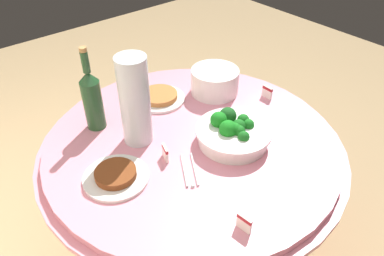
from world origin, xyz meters
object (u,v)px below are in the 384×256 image
broccoli_bowl (233,133)px  food_plate_stir_fry (115,175)px  wine_bottle (92,98)px  label_placard_mid (244,223)px  label_placard_rear (267,92)px  decorative_fruit_vase (135,106)px  label_placard_front (165,152)px  food_plate_peanuts (159,97)px  serving_tongs (190,171)px  plate_stack (215,81)px

broccoli_bowl → food_plate_stir_fry: size_ratio=1.27×
wine_bottle → label_placard_mid: bearing=-173.8°
broccoli_bowl → label_placard_rear: bearing=-70.4°
decorative_fruit_vase → food_plate_stir_fry: (-0.12, 0.18, -0.13)m
wine_bottle → label_placard_front: bearing=-164.8°
decorative_fruit_vase → label_placard_front: bearing=-176.7°
food_plate_stir_fry → label_placard_mid: bearing=-157.7°
food_plate_peanuts → serving_tongs: bearing=156.4°
wine_bottle → food_plate_stir_fry: 0.33m
plate_stack → food_plate_peanuts: bearing=65.1°
food_plate_peanuts → label_placard_mid: label_placard_mid is taller
wine_bottle → decorative_fruit_vase: decorative_fruit_vase is taller
broccoli_bowl → plate_stack: bearing=-32.0°
food_plate_peanuts → broccoli_bowl: bearing=-174.5°
food_plate_stir_fry → label_placard_rear: size_ratio=4.00×
serving_tongs → label_placard_front: 0.11m
wine_bottle → food_plate_peanuts: wine_bottle is taller
broccoli_bowl → decorative_fruit_vase: size_ratio=0.82×
food_plate_stir_fry → plate_stack: bearing=-73.4°
wine_bottle → decorative_fruit_vase: (-0.17, -0.08, 0.02)m
decorative_fruit_vase → broccoli_bowl: bearing=-132.8°
food_plate_stir_fry → label_placard_front: bearing=-99.5°
wine_bottle → serving_tongs: size_ratio=2.11×
broccoli_bowl → serving_tongs: 0.23m
label_placard_rear → wine_bottle: bearing=66.3°
label_placard_front → serving_tongs: bearing=-167.9°
broccoli_bowl → label_placard_mid: (-0.31, 0.26, -0.01)m
broccoli_bowl → plate_stack: 0.35m
serving_tongs → label_placard_mid: 0.29m
plate_stack → food_plate_peanuts: size_ratio=0.95×
broccoli_bowl → wine_bottle: 0.54m
decorative_fruit_vase → food_plate_stir_fry: bearing=125.1°
decorative_fruit_vase → food_plate_stir_fry: decorative_fruit_vase is taller
wine_bottle → serving_tongs: wine_bottle is taller
food_plate_stir_fry → label_placard_rear: label_placard_rear is taller
wine_bottle → serving_tongs: 0.47m
wine_bottle → label_placard_mid: (-0.72, -0.08, -0.10)m
plate_stack → decorative_fruit_vase: decorative_fruit_vase is taller
broccoli_bowl → label_placard_front: 0.26m
label_placard_front → label_placard_mid: size_ratio=1.00×
broccoli_bowl → label_placard_mid: broccoli_bowl is taller
broccoli_bowl → food_plate_stir_fry: (0.11, 0.43, -0.03)m
decorative_fruit_vase → label_placard_front: 0.19m
wine_bottle → food_plate_peanuts: 0.32m
plate_stack → label_placard_front: (-0.22, 0.44, -0.02)m
label_placard_front → label_placard_mid: same height
decorative_fruit_vase → label_placard_rear: bearing=-101.6°
food_plate_peanuts → food_plate_stir_fry: food_plate_stir_fry is taller
wine_bottle → food_plate_peanuts: size_ratio=1.53×
label_placard_front → label_placard_rear: (0.03, -0.58, 0.00)m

